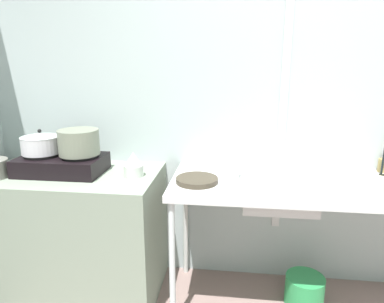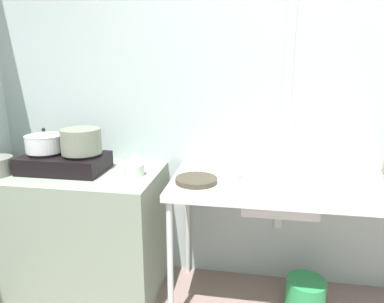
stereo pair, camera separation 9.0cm
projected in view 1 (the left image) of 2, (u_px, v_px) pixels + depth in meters
name	position (u px, v px, depth m)	size (l,w,h in m)	color
wall_back	(303.00, 93.00, 2.23)	(5.10, 0.10, 2.67)	#AAB8B7
wall_metal_strip	(286.00, 73.00, 2.15)	(0.05, 0.01, 2.14)	silver
counter_concrete	(74.00, 233.00, 2.27)	(1.15, 0.64, 0.85)	gray
counter_sink	(309.00, 192.00, 2.01)	(1.64, 0.64, 0.85)	silver
stove	(62.00, 164.00, 2.16)	(0.53, 0.32, 0.13)	black
pot_on_left_burner	(41.00, 143.00, 2.14)	(0.24, 0.24, 0.16)	silver
pot_on_right_burner	(79.00, 142.00, 2.11)	(0.25, 0.25, 0.16)	slate
percolator	(134.00, 165.00, 2.09)	(0.12, 0.12, 0.15)	silver
sink_basin	(278.00, 194.00, 2.01)	(0.42, 0.36, 0.14)	silver
faucet	(278.00, 154.00, 2.11)	(0.14, 0.08, 0.22)	silver
frying_pan	(197.00, 180.00, 1.99)	(0.25, 0.25, 0.03)	#3B3327
cup_by_rack	(378.00, 184.00, 1.84)	(0.07, 0.07, 0.08)	beige
small_bowl_on_drainboard	(329.00, 180.00, 1.99)	(0.14, 0.14, 0.04)	white
bottle_by_sink	(233.00, 163.00, 2.02)	(0.07, 0.07, 0.25)	white
utensil_jar	(383.00, 165.00, 2.18)	(0.06, 0.06, 0.24)	olive
bucket_on_floor	(304.00, 291.00, 2.19)	(0.25, 0.25, 0.20)	#2B904D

